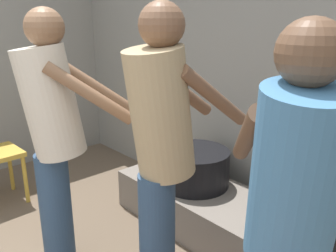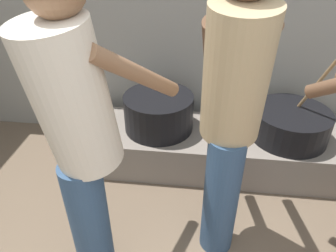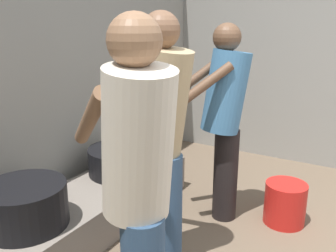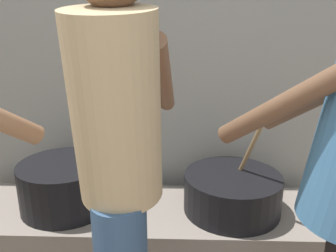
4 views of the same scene
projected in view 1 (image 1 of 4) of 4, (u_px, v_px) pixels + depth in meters
name	position (u px, v px, depth m)	size (l,w,h in m)	color
block_enclosure_rear	(283.00, 79.00, 2.62)	(5.41, 0.20, 2.31)	gray
hearth_ledge	(243.00, 229.00, 2.51)	(2.23, 0.60, 0.32)	slate
cooking_pot_main	(317.00, 224.00, 2.07)	(0.57, 0.57, 0.68)	black
cooking_pot_secondary	(195.00, 167.00, 2.78)	(0.54, 0.54, 0.28)	black
cook_in_cream_shirt	(54.00, 130.00, 2.11)	(0.64, 0.74, 1.65)	navy
cook_in_tan_shirt	(161.00, 146.00, 1.82)	(0.36, 0.70, 1.67)	navy
cook_in_blue_shirt	(291.00, 224.00, 1.21)	(0.68, 0.71, 1.60)	black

